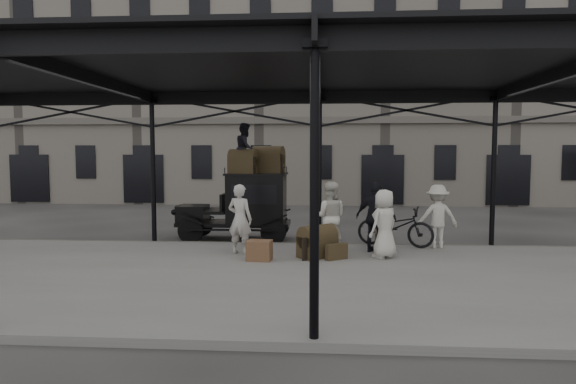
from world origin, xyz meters
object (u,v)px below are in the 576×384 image
(steamer_trunk_roof_near, at_px, (243,163))
(steamer_trunk_platform, at_px, (317,244))
(porter_official, at_px, (376,217))
(porter_left, at_px, (240,219))
(bicycle, at_px, (395,226))
(taxi, at_px, (247,203))

(steamer_trunk_roof_near, xyz_separation_m, steamer_trunk_platform, (2.38, -2.97, -2.00))
(porter_official, distance_m, steamer_trunk_platform, 1.84)
(porter_left, height_order, steamer_trunk_platform, porter_left)
(porter_official, relative_size, steamer_trunk_roof_near, 2.21)
(bicycle, distance_m, steamer_trunk_platform, 2.79)
(porter_left, bearing_deg, steamer_trunk_platform, -169.38)
(porter_left, relative_size, steamer_trunk_roof_near, 2.16)
(porter_official, relative_size, bicycle, 0.87)
(bicycle, bearing_deg, porter_left, 128.73)
(taxi, bearing_deg, steamer_trunk_roof_near, -108.07)
(steamer_trunk_roof_near, bearing_deg, taxi, 85.49)
(bicycle, xyz_separation_m, steamer_trunk_roof_near, (-4.59, 1.28, 1.77))
(porter_left, bearing_deg, bicycle, -143.52)
(porter_official, bearing_deg, porter_left, 34.11)
(steamer_trunk_platform, bearing_deg, porter_left, 130.98)
(steamer_trunk_platform, bearing_deg, porter_official, -15.70)
(porter_official, bearing_deg, bicycle, -98.50)
(taxi, bearing_deg, bicycle, -18.77)
(taxi, distance_m, steamer_trunk_platform, 4.02)
(steamer_trunk_roof_near, bearing_deg, porter_left, -69.47)
(porter_official, height_order, steamer_trunk_roof_near, steamer_trunk_roof_near)
(taxi, height_order, steamer_trunk_roof_near, steamer_trunk_roof_near)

